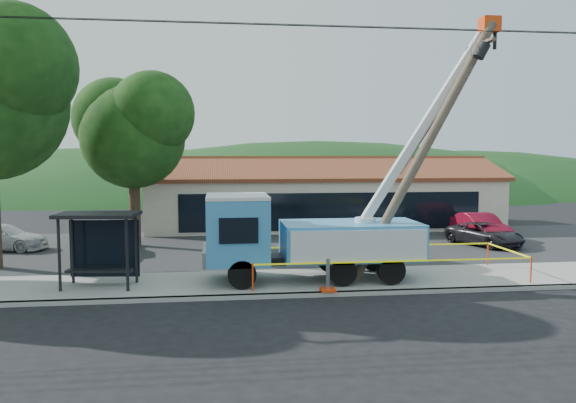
# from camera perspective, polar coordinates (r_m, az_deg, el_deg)

# --- Properties ---
(ground) EXTENTS (120.00, 120.00, 0.00)m
(ground) POSITION_cam_1_polar(r_m,az_deg,el_deg) (17.34, 2.29, -11.43)
(ground) COLOR black
(ground) RESTS_ON ground
(curb) EXTENTS (60.00, 0.25, 0.15)m
(curb) POSITION_cam_1_polar(r_m,az_deg,el_deg) (19.32, 1.26, -9.47)
(curb) COLOR gray
(curb) RESTS_ON ground
(sidewalk) EXTENTS (60.00, 4.00, 0.15)m
(sidewalk) POSITION_cam_1_polar(r_m,az_deg,el_deg) (21.14, 0.51, -8.19)
(sidewalk) COLOR gray
(sidewalk) RESTS_ON ground
(parking_lot) EXTENTS (60.00, 12.00, 0.10)m
(parking_lot) POSITION_cam_1_polar(r_m,az_deg,el_deg) (28.95, -1.59, -4.65)
(parking_lot) COLOR #28282B
(parking_lot) RESTS_ON ground
(strip_mall) EXTENTS (22.50, 8.53, 4.67)m
(strip_mall) POSITION_cam_1_polar(r_m,az_deg,el_deg) (37.12, 3.38, 0.33)
(strip_mall) COLOR beige
(strip_mall) RESTS_ON ground
(tree_lot) EXTENTS (6.30, 5.60, 8.94)m
(tree_lot) POSITION_cam_1_polar(r_m,az_deg,el_deg) (29.74, -15.47, 7.34)
(tree_lot) COLOR #332316
(tree_lot) RESTS_ON ground
(hill_west) EXTENTS (78.40, 56.00, 28.00)m
(hill_west) POSITION_cam_1_polar(r_m,az_deg,el_deg) (72.62, -16.80, 0.92)
(hill_west) COLOR #163C15
(hill_west) RESTS_ON ground
(hill_center) EXTENTS (89.60, 64.00, 32.00)m
(hill_center) POSITION_cam_1_polar(r_m,az_deg,el_deg) (72.70, 3.02, 1.13)
(hill_center) COLOR #163C15
(hill_center) RESTS_ON ground
(hill_east) EXTENTS (72.80, 52.00, 26.00)m
(hill_east) POSITION_cam_1_polar(r_m,az_deg,el_deg) (78.70, 17.51, 1.20)
(hill_east) COLOR #163C15
(hill_east) RESTS_ON ground
(utility_truck) EXTENTS (11.00, 4.30, 9.75)m
(utility_truck) POSITION_cam_1_polar(r_m,az_deg,el_deg) (20.93, 1.93, -3.28)
(utility_truck) COLOR black
(utility_truck) RESTS_ON ground
(leaning_pole) EXTENTS (5.42, 1.99, 9.66)m
(leaning_pole) POSITION_cam_1_polar(r_m,az_deg,el_deg) (21.50, 14.22, 6.16)
(leaning_pole) COLOR brown
(leaning_pole) RESTS_ON ground
(bus_shelter) EXTENTS (2.88, 1.94, 2.63)m
(bus_shelter) POSITION_cam_1_polar(r_m,az_deg,el_deg) (21.02, -18.57, -2.97)
(bus_shelter) COLOR black
(bus_shelter) RESTS_ON ground
(caution_tape) EXTENTS (10.21, 3.38, 0.98)m
(caution_tape) POSITION_cam_1_polar(r_m,az_deg,el_deg) (21.86, 9.60, -5.69)
(caution_tape) COLOR #F43D0D
(caution_tape) RESTS_ON ground
(car_silver) EXTENTS (2.55, 4.99, 1.63)m
(car_silver) POSITION_cam_1_polar(r_m,az_deg,el_deg) (28.32, -18.72, -5.23)
(car_silver) COLOR #B3B4BA
(car_silver) RESTS_ON ground
(car_red) EXTENTS (1.67, 4.53, 1.48)m
(car_red) POSITION_cam_1_polar(r_m,az_deg,el_deg) (32.54, 18.90, -3.93)
(car_red) COLOR maroon
(car_red) RESTS_ON ground
(car_white) EXTENTS (4.62, 2.58, 1.27)m
(car_white) POSITION_cam_1_polar(r_m,az_deg,el_deg) (31.16, -26.96, -4.60)
(car_white) COLOR silver
(car_white) RESTS_ON ground
(car_dark) EXTENTS (3.34, 4.63, 1.17)m
(car_dark) POSITION_cam_1_polar(r_m,az_deg,el_deg) (30.93, 19.32, -4.40)
(car_dark) COLOR black
(car_dark) RESTS_ON ground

